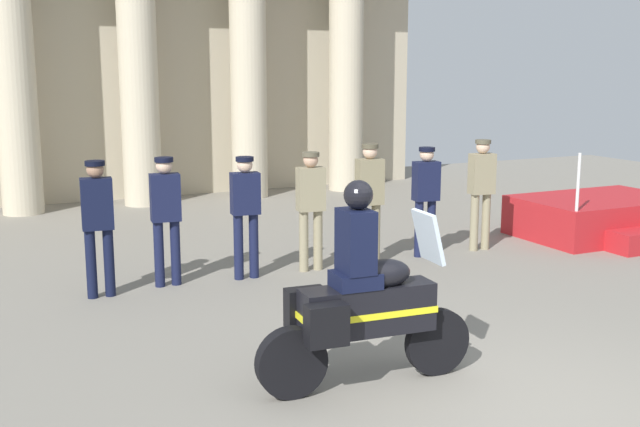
{
  "coord_description": "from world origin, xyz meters",
  "views": [
    {
      "loc": [
        -4.18,
        -4.74,
        2.88
      ],
      "look_at": [
        -0.49,
        3.15,
        1.22
      ],
      "focal_mm": 44.11,
      "sensor_mm": 36.0,
      "label": 1
    }
  ],
  "objects_px": {
    "motorcycle_with_rider": "(360,302)",
    "officer_in_row_2": "(245,207)",
    "reviewing_stand": "(602,218)",
    "officer_in_row_4": "(370,194)",
    "officer_in_row_5": "(426,192)",
    "officer_in_row_0": "(98,218)",
    "officer_in_row_6": "(481,185)",
    "officer_in_row_3": "(311,201)",
    "officer_in_row_1": "(166,211)"
  },
  "relations": [
    {
      "from": "officer_in_row_4",
      "to": "officer_in_row_6",
      "type": "xyz_separation_m",
      "value": [
        2.03,
        0.08,
        -0.02
      ]
    },
    {
      "from": "officer_in_row_0",
      "to": "motorcycle_with_rider",
      "type": "relative_size",
      "value": 0.82
    },
    {
      "from": "officer_in_row_0",
      "to": "officer_in_row_5",
      "type": "relative_size",
      "value": 1.04
    },
    {
      "from": "officer_in_row_1",
      "to": "motorcycle_with_rider",
      "type": "distance_m",
      "value": 4.08
    },
    {
      "from": "officer_in_row_0",
      "to": "officer_in_row_1",
      "type": "distance_m",
      "value": 0.9
    },
    {
      "from": "officer_in_row_3",
      "to": "officer_in_row_4",
      "type": "bearing_deg",
      "value": -177.95
    },
    {
      "from": "officer_in_row_2",
      "to": "officer_in_row_6",
      "type": "distance_m",
      "value": 3.9
    },
    {
      "from": "officer_in_row_6",
      "to": "officer_in_row_0",
      "type": "bearing_deg",
      "value": 6.96
    },
    {
      "from": "officer_in_row_2",
      "to": "officer_in_row_0",
      "type": "bearing_deg",
      "value": 7.69
    },
    {
      "from": "reviewing_stand",
      "to": "officer_in_row_6",
      "type": "relative_size",
      "value": 1.56
    },
    {
      "from": "officer_in_row_1",
      "to": "officer_in_row_0",
      "type": "bearing_deg",
      "value": 16.01
    },
    {
      "from": "officer_in_row_0",
      "to": "officer_in_row_2",
      "type": "bearing_deg",
      "value": -172.31
    },
    {
      "from": "officer_in_row_2",
      "to": "officer_in_row_6",
      "type": "xyz_separation_m",
      "value": [
        3.9,
        0.03,
        0.04
      ]
    },
    {
      "from": "motorcycle_with_rider",
      "to": "officer_in_row_0",
      "type": "bearing_deg",
      "value": 116.66
    },
    {
      "from": "officer_in_row_2",
      "to": "officer_in_row_5",
      "type": "relative_size",
      "value": 1.0
    },
    {
      "from": "reviewing_stand",
      "to": "officer_in_row_3",
      "type": "height_order",
      "value": "officer_in_row_3"
    },
    {
      "from": "motorcycle_with_rider",
      "to": "officer_in_row_2",
      "type": "bearing_deg",
      "value": 89.0
    },
    {
      "from": "officer_in_row_1",
      "to": "reviewing_stand",
      "type": "bearing_deg",
      "value": -175.02
    },
    {
      "from": "officer_in_row_5",
      "to": "officer_in_row_2",
      "type": "bearing_deg",
      "value": 7.24
    },
    {
      "from": "officer_in_row_6",
      "to": "motorcycle_with_rider",
      "type": "bearing_deg",
      "value": 49.14
    },
    {
      "from": "officer_in_row_1",
      "to": "officer_in_row_5",
      "type": "height_order",
      "value": "officer_in_row_1"
    },
    {
      "from": "officer_in_row_3",
      "to": "officer_in_row_4",
      "type": "relative_size",
      "value": 0.95
    },
    {
      "from": "officer_in_row_3",
      "to": "officer_in_row_5",
      "type": "xyz_separation_m",
      "value": [
        1.93,
        0.04,
        -0.01
      ]
    },
    {
      "from": "officer_in_row_0",
      "to": "officer_in_row_4",
      "type": "distance_m",
      "value": 3.83
    },
    {
      "from": "officer_in_row_3",
      "to": "officer_in_row_0",
      "type": "bearing_deg",
      "value": 7.41
    },
    {
      "from": "officer_in_row_1",
      "to": "officer_in_row_5",
      "type": "relative_size",
      "value": 1.02
    },
    {
      "from": "reviewing_stand",
      "to": "officer_in_row_5",
      "type": "relative_size",
      "value": 1.62
    },
    {
      "from": "officer_in_row_0",
      "to": "officer_in_row_3",
      "type": "relative_size",
      "value": 1.02
    },
    {
      "from": "officer_in_row_5",
      "to": "officer_in_row_6",
      "type": "distance_m",
      "value": 1.0
    },
    {
      "from": "officer_in_row_6",
      "to": "officer_in_row_3",
      "type": "bearing_deg",
      "value": 6.51
    },
    {
      "from": "reviewing_stand",
      "to": "officer_in_row_5",
      "type": "bearing_deg",
      "value": 178.31
    },
    {
      "from": "officer_in_row_1",
      "to": "officer_in_row_6",
      "type": "relative_size",
      "value": 0.98
    },
    {
      "from": "officer_in_row_3",
      "to": "motorcycle_with_rider",
      "type": "height_order",
      "value": "motorcycle_with_rider"
    },
    {
      "from": "officer_in_row_3",
      "to": "officer_in_row_6",
      "type": "xyz_separation_m",
      "value": [
        2.93,
        0.02,
        0.03
      ]
    },
    {
      "from": "officer_in_row_2",
      "to": "officer_in_row_3",
      "type": "height_order",
      "value": "officer_in_row_3"
    },
    {
      "from": "officer_in_row_1",
      "to": "officer_in_row_2",
      "type": "relative_size",
      "value": 1.02
    },
    {
      "from": "reviewing_stand",
      "to": "officer_in_row_6",
      "type": "distance_m",
      "value": 2.57
    },
    {
      "from": "officer_in_row_0",
      "to": "reviewing_stand",
      "type": "bearing_deg",
      "value": -173.83
    },
    {
      "from": "officer_in_row_0",
      "to": "officer_in_row_5",
      "type": "height_order",
      "value": "officer_in_row_0"
    },
    {
      "from": "officer_in_row_2",
      "to": "officer_in_row_4",
      "type": "relative_size",
      "value": 0.95
    },
    {
      "from": "reviewing_stand",
      "to": "officer_in_row_0",
      "type": "bearing_deg",
      "value": -179.95
    },
    {
      "from": "reviewing_stand",
      "to": "officer_in_row_4",
      "type": "relative_size",
      "value": 1.53
    },
    {
      "from": "officer_in_row_1",
      "to": "officer_in_row_2",
      "type": "distance_m",
      "value": 1.07
    },
    {
      "from": "officer_in_row_0",
      "to": "officer_in_row_6",
      "type": "xyz_separation_m",
      "value": [
        5.86,
        0.09,
        0.01
      ]
    },
    {
      "from": "officer_in_row_2",
      "to": "officer_in_row_3",
      "type": "relative_size",
      "value": 0.99
    },
    {
      "from": "officer_in_row_1",
      "to": "officer_in_row_5",
      "type": "distance_m",
      "value": 3.96
    },
    {
      "from": "officer_in_row_2",
      "to": "officer_in_row_5",
      "type": "distance_m",
      "value": 2.9
    },
    {
      "from": "officer_in_row_1",
      "to": "officer_in_row_4",
      "type": "bearing_deg",
      "value": -176.88
    },
    {
      "from": "officer_in_row_3",
      "to": "officer_in_row_5",
      "type": "bearing_deg",
      "value": -172.57
    },
    {
      "from": "officer_in_row_5",
      "to": "officer_in_row_6",
      "type": "xyz_separation_m",
      "value": [
        1.0,
        -0.02,
        0.04
      ]
    }
  ]
}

